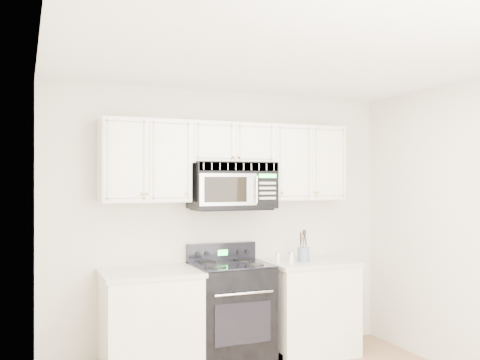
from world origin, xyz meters
TOP-DOWN VIEW (x-y plane):
  - room at (0.00, 0.00)m, footprint 3.51×3.51m
  - base_cabinet_left at (-0.80, 1.44)m, footprint 0.86×0.65m
  - base_cabinet_right at (0.80, 1.44)m, footprint 0.86×0.65m
  - range at (-0.03, 1.46)m, footprint 0.70×0.64m
  - upper_cabinets at (-0.00, 1.58)m, footprint 2.44×0.37m
  - microwave at (0.02, 1.54)m, footprint 0.80×0.45m
  - utensil_crock at (0.71, 1.39)m, footprint 0.12×0.12m
  - shaker_salt at (0.45, 1.43)m, footprint 0.04×0.04m
  - shaker_pepper at (0.54, 1.32)m, footprint 0.05×0.05m

SIDE VIEW (x-z plane):
  - base_cabinet_left at x=-0.80m, z-range -0.03..0.89m
  - base_cabinet_right at x=0.80m, z-range -0.03..0.89m
  - range at x=-0.03m, z-range -0.07..1.04m
  - shaker_salt at x=0.45m, z-range 0.92..1.01m
  - shaker_pepper at x=0.54m, z-range 0.92..1.03m
  - utensil_crock at x=0.71m, z-range 0.85..1.15m
  - room at x=0.00m, z-range 0.00..2.60m
  - microwave at x=0.02m, z-range 1.45..1.89m
  - upper_cabinets at x=0.00m, z-range 1.56..2.31m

